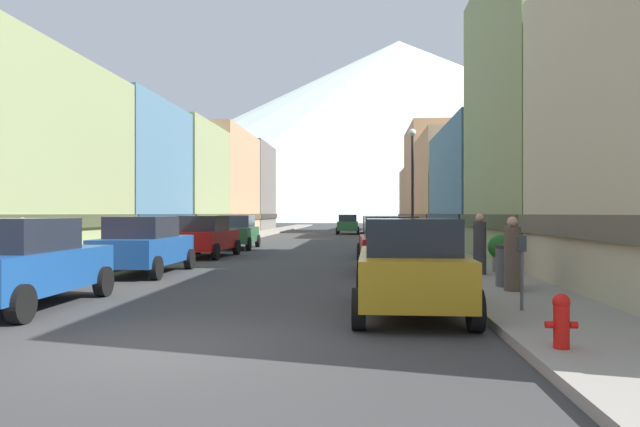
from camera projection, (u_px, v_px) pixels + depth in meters
name	position (u px, v px, depth m)	size (l,w,h in m)	color
ground_plane	(152.00, 348.00, 8.16)	(400.00, 400.00, 0.00)	#373737
sidewalk_left	(239.00, 238.00, 43.52)	(2.50, 100.00, 0.15)	gray
sidewalk_right	(408.00, 238.00, 42.62)	(2.50, 100.00, 0.15)	gray
storefront_left_2	(85.00, 178.00, 31.89)	(9.59, 9.09, 7.95)	slate
storefront_left_3	(173.00, 184.00, 41.65)	(6.30, 9.78, 8.23)	#8C9966
storefront_left_4	(204.00, 184.00, 53.35)	(8.23, 13.50, 9.38)	tan
storefront_left_5	(234.00, 189.00, 65.80)	(8.25, 10.80, 9.65)	#66605B
storefront_right_1	(584.00, 119.00, 21.47)	(7.34, 9.70, 11.04)	#8C9966
storefront_right_2	(523.00, 189.00, 33.40)	(9.36, 13.20, 6.82)	slate
storefront_right_3	(482.00, 188.00, 46.06)	(9.90, 11.11, 8.10)	tan
storefront_right_4	(448.00, 182.00, 58.20)	(8.11, 12.05, 10.45)	tan
storefront_right_5	(440.00, 201.00, 68.31)	(9.28, 8.01, 6.96)	tan
car_left_0	(21.00, 263.00, 11.56)	(2.13, 4.43, 1.78)	#19478C
car_left_1	(144.00, 245.00, 18.11)	(2.09, 4.41, 1.78)	#19478C
car_left_2	(206.00, 236.00, 25.17)	(2.24, 4.48, 1.78)	#9E1111
car_left_3	(236.00, 232.00, 31.36)	(2.20, 4.46, 1.78)	#265933
car_right_0	(410.00, 266.00, 10.92)	(2.11, 4.42, 1.78)	#B28419
car_right_1	(390.00, 244.00, 18.58)	(2.14, 4.44, 1.78)	#9E1111
car_right_2	(383.00, 236.00, 25.39)	(2.21, 4.47, 1.78)	black
car_driving_0	(348.00, 224.00, 53.88)	(2.06, 4.40, 1.78)	#265933
fire_hydrant_near	(561.00, 319.00, 7.48)	(0.40, 0.22, 0.70)	red
parking_meter_near	(522.00, 262.00, 10.44)	(0.14, 0.10, 1.33)	#595960
trash_bin_right	(508.00, 266.00, 13.87)	(0.59, 0.59, 0.98)	#4C5156
potted_plant_0	(500.00, 250.00, 17.42)	(0.72, 0.72, 1.09)	gray
pedestrian_0	(480.00, 246.00, 16.68)	(0.36, 0.36, 1.73)	#333338
pedestrian_1	(512.00, 257.00, 13.05)	(0.36, 0.36, 1.66)	brown
pedestrian_2	(23.00, 250.00, 15.85)	(0.36, 0.36, 1.62)	brown
streetlamp_right	(412.00, 170.00, 28.57)	(0.36, 0.36, 5.86)	black
mountain_backdrop	(399.00, 129.00, 266.10)	(306.77, 306.77, 80.32)	silver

